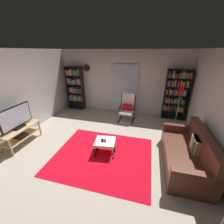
# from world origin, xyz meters

# --- Properties ---
(ground_plane) EXTENTS (7.02, 7.02, 0.00)m
(ground_plane) POSITION_xyz_m (0.00, 0.00, 0.00)
(ground_plane) COLOR #B0A493
(wall_back) EXTENTS (5.60, 0.06, 2.60)m
(wall_back) POSITION_xyz_m (0.00, 2.90, 1.30)
(wall_back) COLOR silver
(wall_back) RESTS_ON ground
(wall_left) EXTENTS (0.06, 6.00, 2.60)m
(wall_left) POSITION_xyz_m (-2.70, 0.00, 1.30)
(wall_left) COLOR silver
(wall_left) RESTS_ON ground
(glass_door_panel) EXTENTS (1.10, 0.01, 2.00)m
(glass_door_panel) POSITION_xyz_m (0.12, 2.83, 1.05)
(glass_door_panel) COLOR silver
(area_rug) EXTENTS (2.50, 2.10, 0.01)m
(area_rug) POSITION_xyz_m (0.12, -0.18, 0.00)
(area_rug) COLOR red
(area_rug) RESTS_ON ground
(tv_stand) EXTENTS (0.48, 1.14, 0.53)m
(tv_stand) POSITION_xyz_m (-2.34, -0.28, 0.35)
(tv_stand) COLOR tan
(tv_stand) RESTS_ON ground
(television) EXTENTS (0.20, 0.98, 0.64)m
(television) POSITION_xyz_m (-2.33, -0.27, 0.84)
(television) COLOR black
(television) RESTS_ON tv_stand
(bookshelf_near_tv) EXTENTS (0.74, 0.30, 1.92)m
(bookshelf_near_tv) POSITION_xyz_m (-2.09, 2.69, 1.04)
(bookshelf_near_tv) COLOR black
(bookshelf_near_tv) RESTS_ON ground
(bookshelf_near_sofa) EXTENTS (0.87, 0.30, 1.93)m
(bookshelf_near_sofa) POSITION_xyz_m (2.16, 2.69, 1.06)
(bookshelf_near_sofa) COLOR black
(bookshelf_near_sofa) RESTS_ON ground
(leather_sofa) EXTENTS (0.86, 1.89, 0.88)m
(leather_sofa) POSITION_xyz_m (2.15, 0.03, 0.31)
(leather_sofa) COLOR #5A2C1E
(leather_sofa) RESTS_ON ground
(lounge_armchair) EXTENTS (0.58, 0.67, 1.02)m
(lounge_armchair) POSITION_xyz_m (0.39, 2.09, 0.53)
(lounge_armchair) COLOR black
(lounge_armchair) RESTS_ON ground
(ottoman) EXTENTS (0.57, 0.54, 0.37)m
(ottoman) POSITION_xyz_m (0.15, -0.04, 0.30)
(ottoman) COLOR white
(ottoman) RESTS_ON ground
(tv_remote) EXTENTS (0.07, 0.15, 0.02)m
(tv_remote) POSITION_xyz_m (0.15, -0.04, 0.38)
(tv_remote) COLOR black
(tv_remote) RESTS_ON ottoman
(cell_phone) EXTENTS (0.11, 0.15, 0.01)m
(cell_phone) POSITION_xyz_m (0.07, -0.05, 0.37)
(cell_phone) COLOR black
(cell_phone) RESTS_ON ottoman
(floor_lamp_by_shelf) EXTENTS (0.22, 0.22, 1.52)m
(floor_lamp_by_shelf) POSITION_xyz_m (2.20, 2.14, 1.24)
(floor_lamp_by_shelf) COLOR #A5A5AD
(floor_lamp_by_shelf) RESTS_ON ground
(wall_clock) EXTENTS (0.29, 0.03, 0.29)m
(wall_clock) POSITION_xyz_m (-1.54, 2.82, 1.85)
(wall_clock) COLOR silver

